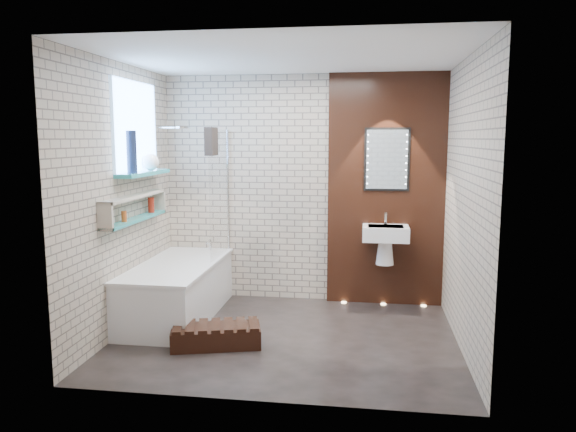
% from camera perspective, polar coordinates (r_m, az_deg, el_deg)
% --- Properties ---
extents(ground, '(3.20, 3.20, 0.00)m').
position_cam_1_polar(ground, '(5.38, -0.23, -12.43)').
color(ground, black).
rests_on(ground, ground).
extents(room_shell, '(3.24, 3.20, 2.60)m').
position_cam_1_polar(room_shell, '(5.08, -0.24, 1.44)').
color(room_shell, '#B5A390').
rests_on(room_shell, ground).
extents(walnut_panel, '(1.30, 0.06, 2.60)m').
position_cam_1_polar(walnut_panel, '(6.29, 10.09, 2.60)').
color(walnut_panel, black).
rests_on(walnut_panel, ground).
extents(clerestory_window, '(0.18, 1.00, 0.94)m').
position_cam_1_polar(clerestory_window, '(5.82, -15.34, 7.93)').
color(clerestory_window, '#7FADE0').
rests_on(clerestory_window, room_shell).
extents(display_niche, '(0.14, 1.30, 0.26)m').
position_cam_1_polar(display_niche, '(5.66, -15.52, 0.81)').
color(display_niche, teal).
rests_on(display_niche, room_shell).
extents(bathtub, '(0.79, 1.74, 0.70)m').
position_cam_1_polar(bathtub, '(6.00, -11.34, -7.51)').
color(bathtub, white).
rests_on(bathtub, ground).
extents(bath_screen, '(0.01, 0.78, 1.40)m').
position_cam_1_polar(bath_screen, '(6.13, -7.08, 2.33)').
color(bath_screen, white).
rests_on(bath_screen, bathtub).
extents(towel, '(0.09, 0.22, 0.29)m').
position_cam_1_polar(towel, '(5.82, -7.94, 7.64)').
color(towel, black).
rests_on(towel, bath_screen).
extents(shower_head, '(0.18, 0.18, 0.02)m').
position_cam_1_polar(shower_head, '(6.28, -10.89, 8.97)').
color(shower_head, silver).
rests_on(shower_head, room_shell).
extents(washbasin, '(0.50, 0.36, 0.58)m').
position_cam_1_polar(washbasin, '(6.16, 10.03, -2.31)').
color(washbasin, white).
rests_on(washbasin, walnut_panel).
extents(led_mirror, '(0.50, 0.02, 0.70)m').
position_cam_1_polar(led_mirror, '(6.23, 10.18, 5.77)').
color(led_mirror, black).
rests_on(led_mirror, walnut_panel).
extents(walnut_step, '(0.87, 0.56, 0.18)m').
position_cam_1_polar(walnut_step, '(5.20, -7.45, -12.23)').
color(walnut_step, black).
rests_on(walnut_step, ground).
extents(niche_bottles, '(0.06, 0.72, 0.16)m').
position_cam_1_polar(niche_bottles, '(5.86, -14.65, 0.82)').
color(niche_bottles, '#B84B1C').
rests_on(niche_bottles, display_niche).
extents(sill_vases, '(0.17, 0.60, 0.41)m').
position_cam_1_polar(sill_vases, '(5.77, -14.75, 5.81)').
color(sill_vases, white).
rests_on(sill_vases, clerestory_window).
extents(floor_uplights, '(0.96, 0.06, 0.01)m').
position_cam_1_polar(floor_uplights, '(6.47, 9.83, -8.95)').
color(floor_uplights, '#FFD899').
rests_on(floor_uplights, ground).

